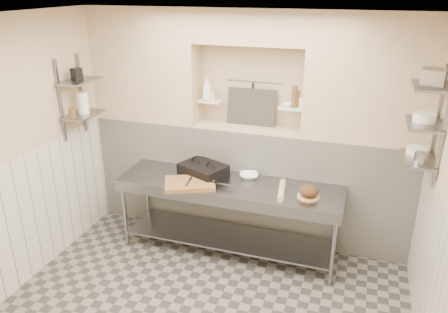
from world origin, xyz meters
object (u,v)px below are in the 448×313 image
at_px(panini_press, 203,170).
at_px(prep_table, 229,204).
at_px(rolling_pin, 282,190).
at_px(bread_loaf, 309,191).
at_px(bottle_soap, 207,89).
at_px(bowl_alcove, 286,105).
at_px(mixing_bowl, 249,176).
at_px(jug_left, 83,103).
at_px(cutting_board, 190,183).

bearing_deg(panini_press, prep_table, 3.55).
relative_size(rolling_pin, bread_loaf, 2.24).
relative_size(bottle_soap, bowl_alcove, 2.31).
xyz_separation_m(mixing_bowl, rolling_pin, (0.45, -0.28, 0.01)).
height_order(rolling_pin, bread_loaf, bread_loaf).
bearing_deg(jug_left, bowl_alcove, 16.40).
bearing_deg(jug_left, bottle_soap, 25.49).
bearing_deg(bottle_soap, bowl_alcove, 2.48).
bearing_deg(bread_loaf, panini_press, 172.16).
xyz_separation_m(mixing_bowl, bottle_soap, (-0.62, 0.29, 0.93)).
distance_m(mixing_bowl, rolling_pin, 0.53).
bearing_deg(rolling_pin, prep_table, 175.50).
height_order(mixing_bowl, jug_left, jug_left).
bearing_deg(mixing_bowl, prep_table, -127.02).
xyz_separation_m(rolling_pin, bottle_soap, (-1.07, 0.57, 0.92)).
bearing_deg(cutting_board, panini_press, 81.34).
relative_size(rolling_pin, bowl_alcove, 3.70).
xyz_separation_m(prep_table, panini_press, (-0.36, 0.12, 0.33)).
xyz_separation_m(panini_press, bottle_soap, (-0.08, 0.40, 0.89)).
relative_size(rolling_pin, jug_left, 1.82).
distance_m(prep_table, bread_loaf, 0.98).
xyz_separation_m(cutting_board, bread_loaf, (1.32, 0.13, 0.05)).
height_order(prep_table, bread_loaf, bread_loaf).
xyz_separation_m(panini_press, rolling_pin, (0.99, -0.17, -0.04)).
height_order(cutting_board, mixing_bowl, mixing_bowl).
xyz_separation_m(bowl_alcove, jug_left, (-2.28, -0.67, 0.01)).
relative_size(cutting_board, bread_loaf, 2.72).
relative_size(bread_loaf, bottle_soap, 0.71).
bearing_deg(cutting_board, jug_left, 176.95).
bearing_deg(rolling_pin, bread_loaf, -0.55).
bearing_deg(prep_table, bowl_alcove, 47.35).
relative_size(panini_press, cutting_board, 1.12).
xyz_separation_m(bread_loaf, jug_left, (-2.68, -0.06, 0.76)).
distance_m(bottle_soap, bowl_alcove, 0.97).
xyz_separation_m(cutting_board, rolling_pin, (1.03, 0.13, 0.01)).
distance_m(bread_loaf, jug_left, 2.79).
height_order(panini_press, bread_loaf, panini_press).
bearing_deg(bowl_alcove, cutting_board, -141.13).
bearing_deg(bread_loaf, jug_left, -178.76).
relative_size(prep_table, rolling_pin, 5.64).
distance_m(prep_table, rolling_pin, 0.69).
relative_size(rolling_pin, bottle_soap, 1.60).
distance_m(mixing_bowl, bread_loaf, 0.80).
bearing_deg(prep_table, rolling_pin, -4.50).
bearing_deg(jug_left, prep_table, 3.57).
distance_m(cutting_board, bowl_alcove, 1.44).
xyz_separation_m(cutting_board, bottle_soap, (-0.04, 0.70, 0.93)).
bearing_deg(prep_table, cutting_board, -155.79).
distance_m(prep_table, cutting_board, 0.53).
bearing_deg(jug_left, rolling_pin, 1.46).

